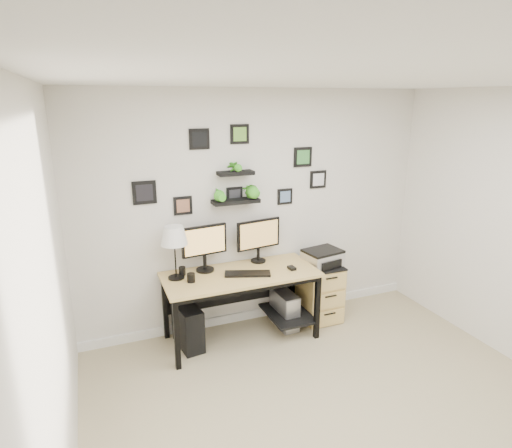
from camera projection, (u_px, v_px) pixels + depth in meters
name	position (u px, v px, depth m)	size (l,w,h in m)	color
room	(259.00, 313.00, 5.06)	(4.00, 4.00, 4.00)	tan
desk	(243.00, 282.00, 4.50)	(1.60, 0.70, 0.75)	tan
monitor_left	(204.00, 245.00, 4.40)	(0.48, 0.21, 0.50)	black
monitor_right	(259.00, 237.00, 4.66)	(0.52, 0.19, 0.48)	black
keyboard	(248.00, 274.00, 4.38)	(0.47, 0.15, 0.02)	black
mouse	(292.00, 268.00, 4.52)	(0.06, 0.10, 0.03)	black
table_lamp	(174.00, 237.00, 4.18)	(0.27, 0.27, 0.55)	black
mug	(191.00, 278.00, 4.20)	(0.08, 0.08, 0.09)	black
pen_cup	(182.00, 271.00, 4.37)	(0.07, 0.07, 0.09)	black
pc_tower_black	(188.00, 326.00, 4.42)	(0.20, 0.45, 0.45)	black
pc_tower_grey	(285.00, 309.00, 4.82)	(0.20, 0.42, 0.41)	gray
file_cabinet	(319.00, 291.00, 4.98)	(0.43, 0.53, 0.67)	tan
printer	(323.00, 258.00, 4.82)	(0.45, 0.38, 0.18)	silver
wall_decor	(237.00, 181.00, 4.46)	(2.16, 0.18, 0.90)	black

